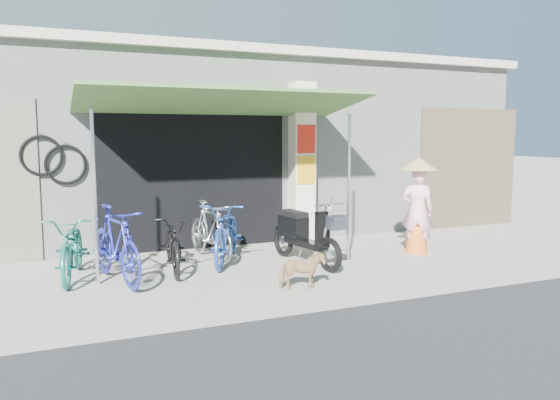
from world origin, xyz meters
name	(u,v)px	position (x,y,z in m)	size (l,w,h in m)	color
ground	(320,275)	(0.00, 0.00, 0.00)	(80.00, 80.00, 0.00)	#9D988E
bicycle_shop	(218,144)	(0.00, 5.09, 1.83)	(12.30, 5.30, 3.66)	#A7ABA3
shop_pillar	(301,163)	(0.85, 2.45, 1.50)	(0.42, 0.44, 3.00)	silver
awning	(224,104)	(-0.90, 1.63, 2.51)	(4.60, 1.88, 2.72)	#3D632C
neighbour_right	(468,168)	(5.00, 2.59, 1.30)	(2.60, 0.06, 2.60)	brown
bike_teal	(73,247)	(-3.29, 1.18, 0.46)	(0.61, 1.74, 0.91)	#17685A
bike_blue	(116,244)	(-2.75, 0.74, 0.53)	(0.50, 1.77, 1.06)	navy
bike_black	(173,242)	(-1.89, 1.07, 0.44)	(0.58, 1.66, 0.87)	black
bike_silver	(210,230)	(-1.18, 1.62, 0.48)	(0.45, 1.60, 0.96)	silver
bike_navy	(227,232)	(-0.98, 1.31, 0.49)	(0.65, 1.87, 0.98)	#1F4190
street_dog	(301,271)	(-0.56, -0.56, 0.25)	(0.27, 0.60, 0.51)	tan
moped	(304,234)	(0.11, 0.76, 0.46)	(0.58, 1.79, 1.02)	black
nun	(417,205)	(2.24, 0.72, 0.83)	(0.64, 0.64, 1.65)	#FFABC4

